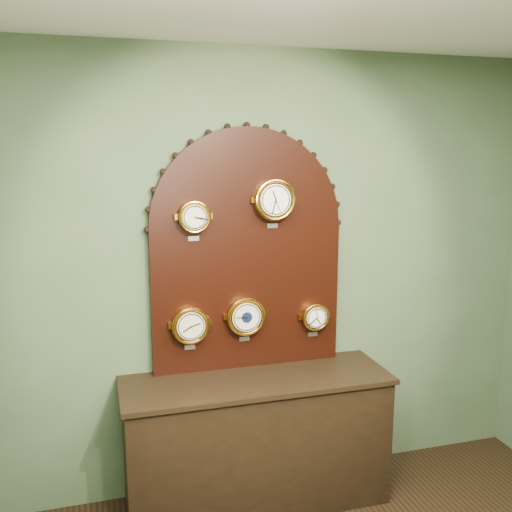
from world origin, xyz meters
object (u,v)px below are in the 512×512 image
object	(u,v)px
roman_clock	(194,217)
hygrometer	(190,325)
shop_counter	(257,443)
tide_clock	(315,317)
display_board	(247,243)
arabic_clock	(274,200)
barometer	(246,316)

from	to	relation	value
roman_clock	hygrometer	world-z (taller)	roman_clock
shop_counter	tide_clock	bearing A→B (deg)	19.66
display_board	tide_clock	world-z (taller)	display_board
display_board	arabic_clock	world-z (taller)	display_board
roman_clock	hygrometer	size ratio (longest dim) A/B	0.87
display_board	roman_clock	xyz separation A→B (m)	(-0.34, -0.07, 0.18)
barometer	tide_clock	distance (m)	0.46
display_board	hygrometer	xyz separation A→B (m)	(-0.38, -0.07, -0.48)
hygrometer	barometer	size ratio (longest dim) A/B	0.96
barometer	roman_clock	bearing A→B (deg)	179.73
arabic_clock	tide_clock	xyz separation A→B (m)	(0.28, 0.00, -0.76)
roman_clock	barometer	size ratio (longest dim) A/B	0.83
roman_clock	arabic_clock	xyz separation A→B (m)	(0.49, -0.00, 0.09)
arabic_clock	display_board	bearing A→B (deg)	156.26
arabic_clock	hygrometer	distance (m)	0.91
display_board	tide_clock	xyz separation A→B (m)	(0.43, -0.07, -0.49)
roman_clock	tide_clock	distance (m)	1.02
display_board	roman_clock	distance (m)	0.39
shop_counter	tide_clock	xyz separation A→B (m)	(0.43, 0.15, 0.74)
roman_clock	hygrometer	xyz separation A→B (m)	(-0.04, -0.00, -0.66)
barometer	hygrometer	bearing A→B (deg)	179.93
shop_counter	display_board	distance (m)	1.25
roman_clock	display_board	bearing A→B (deg)	10.98
display_board	tide_clock	bearing A→B (deg)	-8.58
display_board	arabic_clock	distance (m)	0.32
barometer	tide_clock	world-z (taller)	barometer
roman_clock	barometer	distance (m)	0.70
roman_clock	barometer	xyz separation A→B (m)	(0.31, -0.00, -0.63)
shop_counter	barometer	xyz separation A→B (m)	(-0.03, 0.15, 0.78)
shop_counter	roman_clock	world-z (taller)	roman_clock
arabic_clock	barometer	size ratio (longest dim) A/B	1.04
hygrometer	roman_clock	bearing A→B (deg)	1.59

